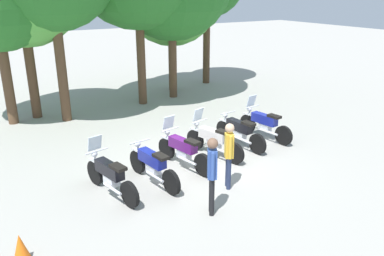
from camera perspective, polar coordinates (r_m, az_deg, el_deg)
ground_plane at (r=11.34m, az=1.29°, el=-5.02°), size 80.00×80.00×0.00m
motorcycle_0 at (r=9.64m, az=-11.95°, el=-6.76°), size 0.72×2.16×1.37m
motorcycle_1 at (r=10.05m, az=-5.81°, el=-5.36°), size 0.62×2.18×0.99m
motorcycle_2 at (r=10.87m, az=-1.34°, el=-3.18°), size 0.71×2.16×1.37m
motorcycle_3 at (r=11.58m, az=3.10°, el=-1.72°), size 0.80×2.14×1.37m
motorcycle_4 at (r=12.39m, az=6.96°, el=-0.45°), size 0.62×2.19×0.99m
motorcycle_5 at (r=13.18m, az=10.53°, el=0.67°), size 0.63×2.18×1.37m
person_0 at (r=9.59m, az=5.44°, el=-3.36°), size 0.30×0.40×1.71m
person_1 at (r=8.43m, az=2.97°, el=-6.15°), size 0.32×0.39×1.80m
traffic_cone at (r=8.09m, az=-23.82°, el=-15.72°), size 0.32×0.32×0.55m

